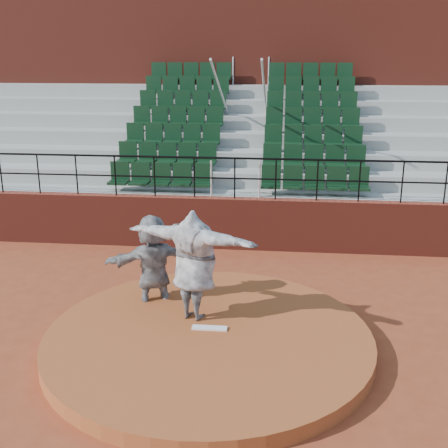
{
  "coord_description": "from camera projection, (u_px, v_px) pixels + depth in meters",
  "views": [
    {
      "loc": [
        1.15,
        -8.39,
        4.78
      ],
      "look_at": [
        0.0,
        2.5,
        1.4
      ],
      "focal_mm": 45.0,
      "sensor_mm": 36.0,
      "label": 1
    }
  ],
  "objects": [
    {
      "name": "seating_deck",
      "position": [
        245.0,
        165.0,
        17.29
      ],
      "size": [
        24.0,
        5.97,
        4.63
      ],
      "color": "#979792",
      "rests_on": "ground"
    },
    {
      "name": "pitchers_mound",
      "position": [
        208.0,
        340.0,
        9.46
      ],
      "size": [
        5.5,
        5.5,
        0.25
      ],
      "primitive_type": "cylinder",
      "color": "#9D4A23",
      "rests_on": "ground"
    },
    {
      "name": "press_box_facade",
      "position": [
        253.0,
        86.0,
        20.42
      ],
      "size": [
        24.0,
        3.0,
        7.1
      ],
      "primitive_type": "cube",
      "color": "maroon",
      "rests_on": "ground"
    },
    {
      "name": "fielder",
      "position": [
        153.0,
        264.0,
        10.54
      ],
      "size": [
        1.85,
        1.25,
        1.91
      ],
      "primitive_type": "imported",
      "rotation": [
        0.0,
        0.0,
        3.57
      ],
      "color": "black",
      "rests_on": "ground"
    },
    {
      "name": "pitching_rubber",
      "position": [
        210.0,
        328.0,
        9.56
      ],
      "size": [
        0.6,
        0.15,
        0.03
      ],
      "primitive_type": "cube",
      "color": "white",
      "rests_on": "pitchers_mound"
    },
    {
      "name": "ground",
      "position": [
        209.0,
        346.0,
        9.49
      ],
      "size": [
        90.0,
        90.0,
        0.0
      ],
      "primitive_type": "plane",
      "color": "brown",
      "rests_on": "ground"
    },
    {
      "name": "wall_railing",
      "position": [
        235.0,
        169.0,
        13.65
      ],
      "size": [
        24.04,
        0.05,
        1.03
      ],
      "color": "black",
      "rests_on": "boundary_wall"
    },
    {
      "name": "pitcher",
      "position": [
        194.0,
        265.0,
        9.7
      ],
      "size": [
        2.52,
        1.43,
        1.98
      ],
      "primitive_type": "imported",
      "rotation": [
        0.0,
        0.0,
        2.81
      ],
      "color": "black",
      "rests_on": "pitchers_mound"
    },
    {
      "name": "boundary_wall",
      "position": [
        234.0,
        223.0,
        14.05
      ],
      "size": [
        24.0,
        0.3,
        1.3
      ],
      "primitive_type": "cube",
      "color": "maroon",
      "rests_on": "ground"
    }
  ]
}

